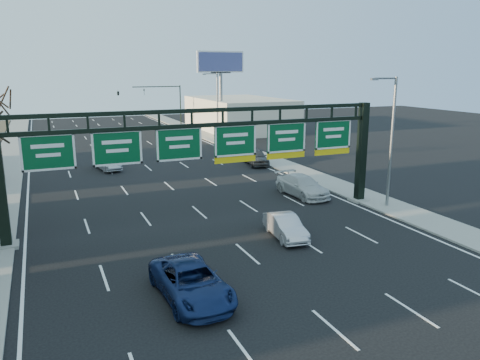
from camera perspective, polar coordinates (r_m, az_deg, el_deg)
name	(u,v)px	position (r m, az deg, el deg)	size (l,w,h in m)	color
ground	(264,268)	(23.29, 2.92, -10.68)	(160.00, 160.00, 0.00)	black
sidewalk_right	(292,168)	(45.93, 6.31, 1.44)	(3.00, 120.00, 0.12)	gray
lane_markings	(163,181)	(41.30, -9.36, -0.09)	(21.60, 120.00, 0.01)	white
sign_gantry	(210,149)	(29.13, -3.63, 3.74)	(24.60, 1.20, 7.20)	black
building_right_distant	(239,114)	(75.41, -0.12, 8.04)	(12.00, 20.00, 5.00)	beige
streetlight_near	(390,135)	(33.58, 17.87, 5.19)	(2.15, 0.22, 9.00)	slate
streetlight_far	(216,103)	(63.15, -2.88, 9.35)	(2.15, 0.22, 9.00)	slate
billboard_right	(221,72)	(68.56, -2.38, 13.00)	(7.00, 0.50, 12.00)	slate
traffic_signal_mast	(142,95)	(75.70, -11.83, 10.06)	(10.16, 0.54, 7.00)	black
car_blue_suv	(191,282)	(20.25, -5.97, -12.28)	(2.47, 5.36, 1.49)	navy
car_silver_sedan	(285,226)	(27.16, 5.55, -5.66)	(1.40, 4.02, 1.32)	#B8B8BD
car_white_wagon	(302,186)	(36.15, 7.59, -0.70)	(2.17, 5.34, 1.55)	silver
car_grey_far	(256,157)	(47.60, 1.98, 2.84)	(1.88, 4.68, 1.60)	#3A3C3E
car_silver_distant	(107,162)	(46.95, -15.90, 2.09)	(1.53, 4.40, 1.45)	#9D9DA1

